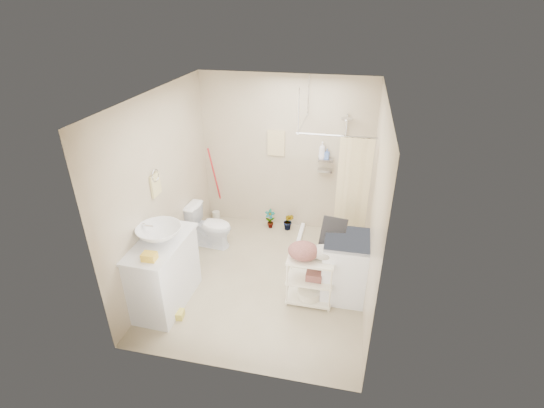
{
  "coord_description": "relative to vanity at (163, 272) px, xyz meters",
  "views": [
    {
      "loc": [
        1.06,
        -4.4,
        3.6
      ],
      "look_at": [
        0.07,
        0.25,
        1.09
      ],
      "focal_mm": 26.0,
      "sensor_mm": 36.0,
      "label": 1
    }
  ],
  "objects": [
    {
      "name": "wall_front",
      "position": [
        1.16,
        -0.87,
        0.83
      ],
      "size": [
        2.8,
        0.04,
        2.6
      ],
      "primitive_type": "cube",
      "color": "#C3B397",
      "rests_on": "ground"
    },
    {
      "name": "wall_left",
      "position": [
        -0.24,
        0.73,
        0.83
      ],
      "size": [
        0.04,
        3.2,
        2.6
      ],
      "primitive_type": "cube",
      "color": "#C3B397",
      "rests_on": "ground"
    },
    {
      "name": "towel_ring",
      "position": [
        -0.22,
        0.53,
        1.0
      ],
      "size": [
        0.04,
        0.22,
        0.34
      ],
      "primitive_type": null,
      "color": "#E1D388",
      "rests_on": "wall_left"
    },
    {
      "name": "washing_machine",
      "position": [
        2.3,
        0.65,
        -0.03
      ],
      "size": [
        0.61,
        0.63,
        0.89
      ],
      "primitive_type": "cube",
      "rotation": [
        0.0,
        0.0,
        0.01
      ],
      "color": "white",
      "rests_on": "ground"
    },
    {
      "name": "laundry_rack",
      "position": [
        1.85,
        0.41,
        -0.06
      ],
      "size": [
        0.6,
        0.36,
        0.82
      ],
      "primitive_type": null,
      "rotation": [
        0.0,
        0.0,
        -0.01
      ],
      "color": "white",
      "rests_on": "ground"
    },
    {
      "name": "vanity",
      "position": [
        0.0,
        0.0,
        0.0
      ],
      "size": [
        0.64,
        1.1,
        0.95
      ],
      "primitive_type": "cube",
      "rotation": [
        0.0,
        0.0,
        -0.04
      ],
      "color": "silver",
      "rests_on": "ground"
    },
    {
      "name": "counter_basket",
      "position": [
        0.09,
        -0.37,
        0.52
      ],
      "size": [
        0.16,
        0.13,
        0.09
      ],
      "primitive_type": "cube",
      "rotation": [
        0.0,
        0.0,
        0.04
      ],
      "color": "gold",
      "rests_on": "vanity"
    },
    {
      "name": "floor_basket",
      "position": [
        0.26,
        -0.25,
        -0.4
      ],
      "size": [
        0.28,
        0.23,
        0.14
      ],
      "primitive_type": "cube",
      "rotation": [
        0.0,
        0.0,
        0.12
      ],
      "color": "gold",
      "rests_on": "ground"
    },
    {
      "name": "tp_holder",
      "position": [
        -0.2,
        0.78,
        0.25
      ],
      "size": [
        0.08,
        0.12,
        0.14
      ],
      "primitive_type": null,
      "color": "white",
      "rests_on": "wall_left"
    },
    {
      "name": "ironing_board",
      "position": [
        2.05,
        0.66,
        0.09
      ],
      "size": [
        0.33,
        0.12,
        1.13
      ],
      "primitive_type": null,
      "rotation": [
        0.0,
        0.0,
        0.09
      ],
      "color": "black",
      "rests_on": "ground"
    },
    {
      "name": "shower",
      "position": [
        2.01,
        1.78,
        0.58
      ],
      "size": [
        1.1,
        1.1,
        2.1
      ],
      "primitive_type": null,
      "color": "white",
      "rests_on": "ground"
    },
    {
      "name": "sink",
      "position": [
        0.02,
        0.03,
        0.57
      ],
      "size": [
        0.69,
        0.69,
        0.19
      ],
      "primitive_type": "imported",
      "rotation": [
        0.0,
        0.0,
        -0.29
      ],
      "color": "silver",
      "rests_on": "vanity"
    },
    {
      "name": "floor",
      "position": [
        1.16,
        0.73,
        -0.47
      ],
      "size": [
        3.2,
        3.2,
        0.0
      ],
      "primitive_type": "plane",
      "color": "tan",
      "rests_on": "ground"
    },
    {
      "name": "toilet",
      "position": [
        0.12,
        1.42,
        -0.12
      ],
      "size": [
        0.73,
        0.45,
        0.71
      ],
      "primitive_type": "imported",
      "rotation": [
        0.0,
        0.0,
        1.49
      ],
      "color": "white",
      "rests_on": "ground"
    },
    {
      "name": "hanging_towel",
      "position": [
        1.01,
        2.31,
        1.03
      ],
      "size": [
        0.28,
        0.03,
        0.42
      ],
      "primitive_type": "cube",
      "color": "beige",
      "rests_on": "wall_back"
    },
    {
      "name": "wall_right",
      "position": [
        2.56,
        0.73,
        0.83
      ],
      "size": [
        0.04,
        3.2,
        2.6
      ],
      "primitive_type": "cube",
      "color": "#C3B397",
      "rests_on": "ground"
    },
    {
      "name": "shampoo_bottle_b",
      "position": [
        1.84,
        2.27,
        0.93
      ],
      "size": [
        0.09,
        0.09,
        0.16
      ],
      "primitive_type": "imported",
      "rotation": [
        0.0,
        0.0,
        -0.2
      ],
      "color": "#4A69AC",
      "rests_on": "shower"
    },
    {
      "name": "ceiling",
      "position": [
        1.16,
        0.73,
        2.13
      ],
      "size": [
        2.8,
        3.2,
        0.04
      ],
      "primitive_type": "cube",
      "color": "silver",
      "rests_on": "ground"
    },
    {
      "name": "shampoo_bottle_a",
      "position": [
        1.76,
        2.27,
        0.98
      ],
      "size": [
        0.11,
        0.11,
        0.27
      ],
      "primitive_type": "imported",
      "rotation": [
        0.0,
        0.0,
        -0.03
      ],
      "color": "white",
      "rests_on": "shower"
    },
    {
      "name": "potted_plant_a",
      "position": [
        0.94,
        2.14,
        -0.3
      ],
      "size": [
        0.19,
        0.14,
        0.34
      ],
      "primitive_type": "imported",
      "rotation": [
        0.0,
        0.0,
        0.11
      ],
      "color": "brown",
      "rests_on": "ground"
    },
    {
      "name": "potted_plant_b",
      "position": [
        1.27,
        2.14,
        -0.31
      ],
      "size": [
        0.21,
        0.18,
        0.33
      ],
      "primitive_type": "imported",
      "rotation": [
        0.0,
        0.0,
        -0.24
      ],
      "color": "#995331",
      "rests_on": "ground"
    },
    {
      "name": "wall_back",
      "position": [
        1.16,
        2.33,
        0.83
      ],
      "size": [
        2.8,
        0.04,
        2.6
      ],
      "primitive_type": "cube",
      "color": "#C3B397",
      "rests_on": "ground"
    },
    {
      "name": "mop",
      "position": [
        -0.09,
        2.26,
        0.22
      ],
      "size": [
        0.17,
        0.17,
        1.39
      ],
      "primitive_type": null,
      "rotation": [
        0.0,
        0.0,
        0.35
      ],
      "color": "red",
      "rests_on": "ground"
    }
  ]
}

